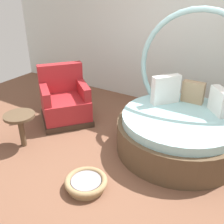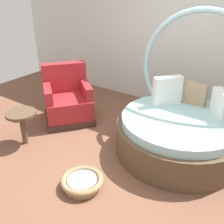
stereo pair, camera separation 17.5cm
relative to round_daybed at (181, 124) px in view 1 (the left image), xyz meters
The scene contains 6 objects.
ground_plane 1.09m from the round_daybed, 122.27° to the right, with size 8.00×8.00×0.02m, color brown.
back_wall 1.85m from the round_daybed, 111.47° to the left, with size 8.00×0.12×2.98m, color silver.
round_daybed is the anchor object (origin of this frame).
red_armchair 2.00m from the round_daybed, behind, with size 1.12×1.12×0.94m.
pet_basket 1.59m from the round_daybed, 113.96° to the right, with size 0.51×0.51×0.13m.
side_table 2.30m from the round_daybed, 148.66° to the right, with size 0.44×0.44×0.52m.
Camera 1 is at (1.44, -2.43, 2.21)m, focal length 42.05 mm.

